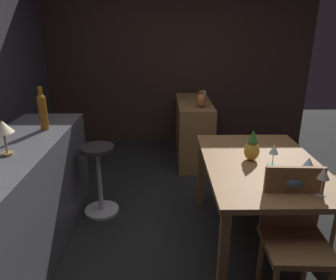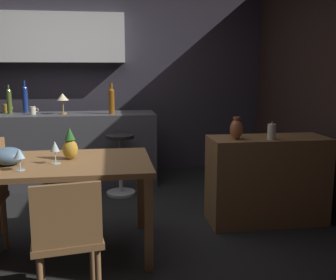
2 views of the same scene
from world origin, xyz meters
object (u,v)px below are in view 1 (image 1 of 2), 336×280
(wine_glass_center, at_px, (274,150))
(pillar_candle_tall, at_px, (203,96))
(sideboard_cabinet, at_px, (193,131))
(chair_near_window, at_px, (294,233))
(wine_bottle_amber, at_px, (43,110))
(bar_stool, at_px, (99,178))
(pineapple_centerpiece, at_px, (252,147))
(fruit_bowl, at_px, (289,177))
(vase_copper, at_px, (201,100))
(wine_glass_left, at_px, (323,174))
(counter_lamp, at_px, (3,129))
(dining_table, at_px, (261,172))
(wine_glass_right, at_px, (309,163))

(wine_glass_center, distance_m, pillar_candle_tall, 1.87)
(sideboard_cabinet, xyz_separation_m, chair_near_window, (-2.41, -0.43, 0.10))
(wine_bottle_amber, xyz_separation_m, pillar_candle_tall, (1.41, -1.57, -0.19))
(bar_stool, bearing_deg, pineapple_centerpiece, -107.48)
(fruit_bowl, bearing_deg, vase_copper, 11.31)
(wine_glass_left, xyz_separation_m, counter_lamp, (0.30, 2.11, 0.21))
(bar_stool, bearing_deg, sideboard_cabinet, -37.34)
(pillar_candle_tall, bearing_deg, wine_glass_left, -168.21)
(dining_table, bearing_deg, wine_glass_center, -124.07)
(dining_table, xyz_separation_m, chair_near_window, (-0.59, -0.05, -0.15))
(sideboard_cabinet, height_order, wine_glass_left, wine_glass_left)
(bar_stool, distance_m, pineapple_centerpiece, 1.47)
(chair_near_window, height_order, pineapple_centerpiece, pineapple_centerpiece)
(counter_lamp, bearing_deg, wine_glass_center, -85.40)
(sideboard_cabinet, distance_m, wine_glass_left, 2.45)
(pineapple_centerpiece, xyz_separation_m, counter_lamp, (-0.25, 1.81, 0.25))
(wine_glass_left, relative_size, wine_glass_center, 1.09)
(dining_table, bearing_deg, wine_bottle_amber, 78.01)
(wine_glass_left, distance_m, wine_glass_right, 0.24)
(counter_lamp, bearing_deg, fruit_bowl, -95.53)
(dining_table, relative_size, vase_copper, 6.74)
(dining_table, bearing_deg, wine_glass_left, -156.34)
(sideboard_cabinet, distance_m, counter_lamp, 2.62)
(dining_table, distance_m, wine_glass_left, 0.60)
(bar_stool, xyz_separation_m, counter_lamp, (-0.67, 0.48, 0.72))
(counter_lamp, height_order, vase_copper, counter_lamp)
(dining_table, xyz_separation_m, sideboard_cabinet, (1.82, 0.37, -0.25))
(pineapple_centerpiece, xyz_separation_m, vase_copper, (1.44, 0.24, 0.07))
(wine_glass_center, height_order, wine_bottle_amber, wine_bottle_amber)
(wine_glass_right, height_order, vase_copper, vase_copper)
(wine_glass_left, distance_m, wine_bottle_amber, 2.24)
(wine_glass_left, relative_size, wine_bottle_amber, 0.50)
(dining_table, distance_m, chair_near_window, 0.61)
(pillar_candle_tall, bearing_deg, wine_bottle_amber, 132.04)
(wine_glass_right, relative_size, fruit_bowl, 0.66)
(chair_near_window, bearing_deg, wine_glass_center, -1.27)
(counter_lamp, xyz_separation_m, vase_copper, (1.69, -1.57, -0.18))
(wine_glass_right, relative_size, wine_glass_center, 0.89)
(pineapple_centerpiece, height_order, counter_lamp, counter_lamp)
(dining_table, distance_m, bar_stool, 1.51)
(counter_lamp, relative_size, pillar_candle_tall, 1.53)
(fruit_bowl, distance_m, wine_bottle_amber, 2.06)
(bar_stool, xyz_separation_m, fruit_bowl, (-0.86, -1.46, 0.43))
(wine_glass_center, distance_m, counter_lamp, 1.97)
(wine_glass_left, relative_size, counter_lamp, 0.74)
(dining_table, xyz_separation_m, vase_copper, (1.49, 0.32, 0.26))
(fruit_bowl, relative_size, vase_copper, 1.15)
(sideboard_cabinet, height_order, bar_stool, sideboard_cabinet)
(pillar_candle_tall, bearing_deg, wine_glass_right, -166.42)
(chair_near_window, bearing_deg, wine_glass_left, -64.05)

